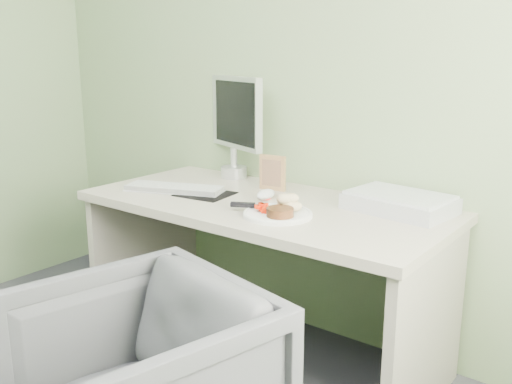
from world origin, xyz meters
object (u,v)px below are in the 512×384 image
Objects in this scene: desk at (263,241)px; scanner at (399,204)px; plate at (278,214)px; monitor at (236,121)px.

scanner is (0.53, 0.21, 0.21)m from desk.
scanner reaches higher than plate.
scanner is 0.80× the size of monitor.
scanner is 0.98m from monitor.
monitor reaches higher than scanner.
scanner is at bearing 21.64° from desk.
plate is 0.54× the size of monitor.
scanner is at bearing 45.58° from plate.
monitor is at bearing 141.93° from plate.
desk is 0.30m from plate.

